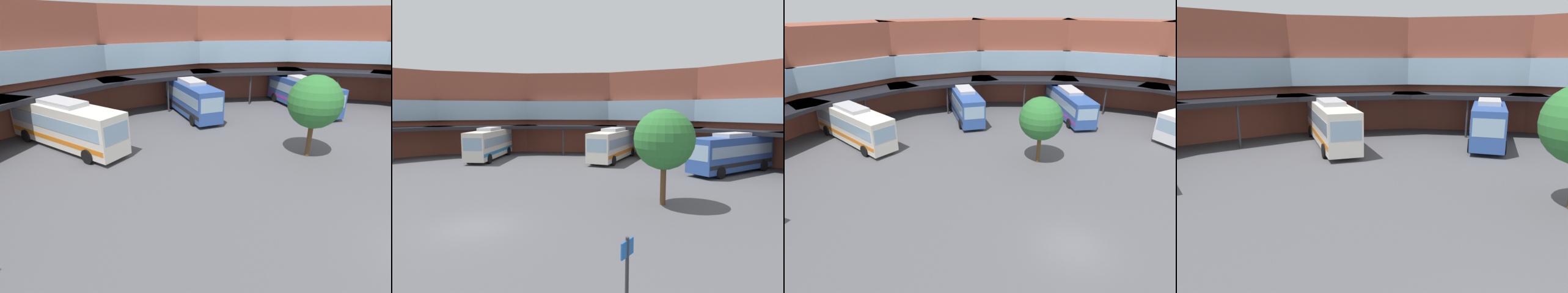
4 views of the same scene
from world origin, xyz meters
TOP-DOWN VIEW (x-y plane):
  - ground_plane at (0.00, 0.00)m, footprint 117.65×117.65m
  - station_building at (0.00, 19.46)m, footprint 74.19×42.78m
  - bus_0 at (-2.61, 24.67)m, footprint 3.59×11.81m
  - bus_1 at (-16.61, 18.43)m, footprint 6.45×10.63m
  - bus_5 at (10.70, 22.38)m, footprint 7.27×10.18m
  - plaza_tree at (7.60, 8.57)m, footprint 3.85×3.85m
  - stop_sign_post at (9.94, -4.26)m, footprint 0.14×0.60m

SIDE VIEW (x-z plane):
  - ground_plane at x=0.00m, z-range 0.00..0.00m
  - stop_sign_post at x=9.94m, z-range 0.30..3.11m
  - bus_5 at x=10.70m, z-range 0.02..3.90m
  - bus_0 at x=-2.61m, z-range 0.02..3.94m
  - bus_1 at x=-16.61m, z-range 0.02..3.95m
  - plaza_tree at x=7.60m, z-range 1.13..7.29m
  - station_building at x=0.00m, z-range 0.03..11.31m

